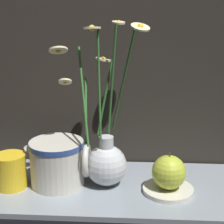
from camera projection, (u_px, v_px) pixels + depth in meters
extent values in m
plane|color=black|center=(114.00, 190.00, 0.87)|extent=(6.00, 6.00, 0.00)
cube|color=gray|center=(114.00, 188.00, 0.87)|extent=(0.66, 0.27, 0.01)
sphere|color=silver|center=(106.00, 165.00, 0.86)|extent=(0.10, 0.10, 0.10)
cylinder|color=silver|center=(106.00, 144.00, 0.85)|extent=(0.03, 0.03, 0.03)
cylinder|color=#336B2D|center=(83.00, 95.00, 0.80)|extent=(0.04, 0.10, 0.20)
cylinder|color=beige|center=(58.00, 50.00, 0.77)|extent=(0.05, 0.05, 0.02)
sphere|color=yellow|center=(58.00, 50.00, 0.77)|extent=(0.01, 0.01, 0.01)
cylinder|color=#336B2D|center=(86.00, 110.00, 0.82)|extent=(0.02, 0.09, 0.13)
cylinder|color=beige|center=(65.00, 82.00, 0.80)|extent=(0.03, 0.03, 0.02)
sphere|color=yellow|center=(65.00, 82.00, 0.80)|extent=(0.01, 0.01, 0.01)
cylinder|color=#336B2D|center=(99.00, 85.00, 0.81)|extent=(0.01, 0.03, 0.24)
cylinder|color=beige|center=(92.00, 28.00, 0.77)|extent=(0.05, 0.05, 0.01)
sphere|color=yellow|center=(92.00, 28.00, 0.77)|extent=(0.01, 0.01, 0.01)
cylinder|color=#336B2D|center=(105.00, 98.00, 0.83)|extent=(0.04, 0.01, 0.17)
cylinder|color=beige|center=(103.00, 59.00, 0.83)|extent=(0.04, 0.04, 0.01)
sphere|color=yellow|center=(103.00, 59.00, 0.83)|extent=(0.01, 0.01, 0.01)
cylinder|color=#336B2D|center=(123.00, 83.00, 0.83)|extent=(0.06, 0.08, 0.24)
cylinder|color=beige|center=(140.00, 27.00, 0.82)|extent=(0.06, 0.06, 0.02)
sphere|color=yellow|center=(140.00, 27.00, 0.82)|extent=(0.02, 0.02, 0.02)
cylinder|color=#336B2D|center=(112.00, 81.00, 0.82)|extent=(0.03, 0.03, 0.25)
cylinder|color=beige|center=(119.00, 23.00, 0.79)|extent=(0.04, 0.04, 0.01)
sphere|color=yellow|center=(119.00, 23.00, 0.79)|extent=(0.01, 0.01, 0.01)
cylinder|color=yellow|center=(11.00, 171.00, 0.85)|extent=(0.07, 0.07, 0.08)
cylinder|color=beige|center=(57.00, 163.00, 0.86)|extent=(0.12, 0.12, 0.11)
cylinder|color=#2D4C93|center=(56.00, 144.00, 0.85)|extent=(0.13, 0.13, 0.01)
torus|color=beige|center=(87.00, 161.00, 0.86)|extent=(0.01, 0.08, 0.08)
cone|color=beige|center=(33.00, 145.00, 0.85)|extent=(0.05, 0.03, 0.04)
cylinder|color=silver|center=(168.00, 190.00, 0.84)|extent=(0.11, 0.11, 0.01)
sphere|color=#B7C638|center=(169.00, 172.00, 0.83)|extent=(0.08, 0.08, 0.08)
cylinder|color=#4C3819|center=(170.00, 155.00, 0.82)|extent=(0.00, 0.00, 0.01)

